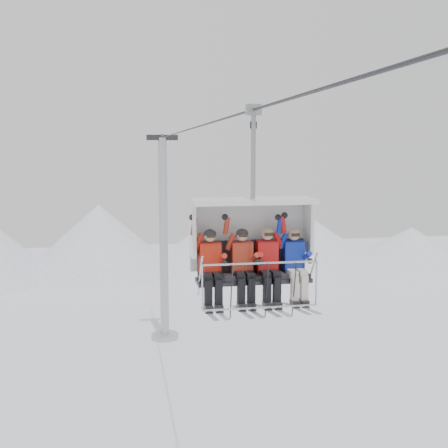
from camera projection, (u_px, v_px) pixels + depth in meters
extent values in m
cone|color=white|center=(99.00, 238.00, 57.63)|extent=(16.00, 16.00, 7.00)
cone|color=white|center=(207.00, 246.00, 58.75)|extent=(14.00, 14.00, 5.00)
cone|color=white|center=(304.00, 242.00, 58.51)|extent=(18.00, 18.00, 6.00)
cone|color=white|center=(411.00, 249.00, 58.62)|extent=(16.00, 16.00, 4.50)
cone|color=white|center=(256.00, 242.00, 62.77)|extent=(12.00, 12.00, 4.50)
cylinder|color=#A5A7AC|center=(164.00, 240.00, 36.66)|extent=(0.56, 0.56, 13.30)
cylinder|color=#A5A7AC|center=(165.00, 336.00, 37.51)|extent=(1.80, 1.80, 0.30)
cube|color=#29292E|center=(162.00, 138.00, 35.78)|extent=(2.00, 0.35, 0.35)
cylinder|color=#29292E|center=(224.00, 119.00, 14.33)|extent=(0.06, 50.00, 0.06)
cube|color=black|center=(254.00, 276.00, 11.48)|extent=(2.24, 0.55, 0.10)
cube|color=black|center=(251.00, 255.00, 11.69)|extent=(2.24, 0.10, 0.65)
cube|color=#29292E|center=(253.00, 280.00, 11.49)|extent=(2.35, 0.60, 0.08)
cube|color=silver|center=(249.00, 234.00, 11.85)|extent=(2.50, 0.10, 1.49)
cube|color=silver|center=(253.00, 201.00, 11.36)|extent=(2.50, 0.90, 0.10)
cylinder|color=#B9BABE|center=(260.00, 263.00, 10.90)|extent=(2.28, 0.04, 0.04)
cylinder|color=#B9BABE|center=(261.00, 308.00, 10.94)|extent=(2.28, 0.04, 0.04)
cylinder|color=gray|center=(253.00, 156.00, 11.26)|extent=(0.10, 0.10, 1.82)
cube|color=gray|center=(254.00, 110.00, 11.14)|extent=(0.30, 0.18, 0.22)
cube|color=red|center=(210.00, 258.00, 11.31)|extent=(0.43, 0.29, 0.63)
sphere|color=tan|center=(210.00, 236.00, 11.21)|extent=(0.23, 0.23, 0.23)
cube|color=black|center=(208.00, 293.00, 10.94)|extent=(0.14, 0.15, 0.51)
cube|color=black|center=(219.00, 292.00, 10.98)|extent=(0.14, 0.15, 0.51)
cube|color=#ACAEB6|center=(209.00, 314.00, 10.90)|extent=(0.10, 1.69, 0.26)
cube|color=#ACAEB6|center=(219.00, 313.00, 10.93)|extent=(0.10, 1.69, 0.26)
cube|color=#A62E1B|center=(242.00, 257.00, 11.43)|extent=(0.43, 0.28, 0.63)
sphere|color=tan|center=(242.00, 236.00, 11.33)|extent=(0.23, 0.23, 0.23)
cube|color=black|center=(241.00, 291.00, 11.06)|extent=(0.14, 0.15, 0.51)
cube|color=black|center=(251.00, 290.00, 11.09)|extent=(0.14, 0.15, 0.51)
cube|color=#ACAEB6|center=(242.00, 312.00, 11.01)|extent=(0.10, 1.69, 0.26)
cube|color=#ACAEB6|center=(252.00, 311.00, 11.05)|extent=(0.10, 1.69, 0.26)
cube|color=red|center=(267.00, 256.00, 11.52)|extent=(0.43, 0.29, 0.63)
sphere|color=tan|center=(267.00, 235.00, 11.42)|extent=(0.23, 0.23, 0.23)
cube|color=black|center=(267.00, 290.00, 11.15)|extent=(0.14, 0.15, 0.51)
cube|color=black|center=(277.00, 289.00, 11.19)|extent=(0.14, 0.15, 0.51)
cube|color=#ACAEB6|center=(268.00, 310.00, 11.11)|extent=(0.10, 1.69, 0.26)
cube|color=#ACAEB6|center=(278.00, 310.00, 11.14)|extent=(0.10, 1.69, 0.26)
cube|color=#1228A0|center=(293.00, 255.00, 11.62)|extent=(0.41, 0.28, 0.61)
sphere|color=tan|center=(294.00, 235.00, 11.53)|extent=(0.23, 0.23, 0.23)
cube|color=beige|center=(295.00, 288.00, 11.25)|extent=(0.14, 0.15, 0.49)
cube|color=beige|center=(304.00, 288.00, 11.29)|extent=(0.14, 0.15, 0.49)
cube|color=#ACAEB6|center=(296.00, 308.00, 11.21)|extent=(0.09, 1.69, 0.26)
cube|color=#ACAEB6|center=(305.00, 308.00, 11.24)|extent=(0.09, 1.69, 0.26)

